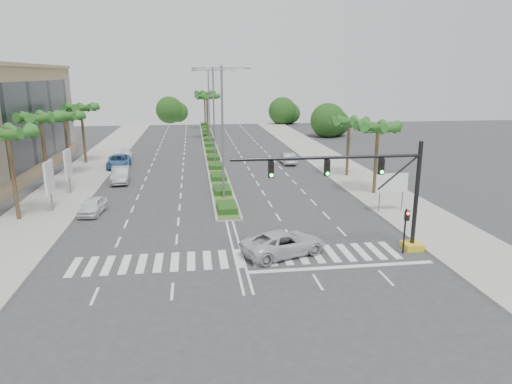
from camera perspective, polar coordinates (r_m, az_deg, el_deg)
ground at (r=29.03m, az=-2.12°, el=-8.29°), size 160.00×160.00×0.00m
footpath_right at (r=51.15m, az=12.72°, el=1.54°), size 6.00×120.00×0.15m
footpath_left at (r=49.58m, az=-22.36°, el=0.38°), size 6.00×120.00×0.15m
median at (r=72.54m, az=-5.74°, el=5.60°), size 2.20×75.00×0.20m
median_grass at (r=72.53m, az=-5.74°, el=5.69°), size 1.80×75.00×0.04m
signal_gantry at (r=30.18m, az=15.61°, el=-0.98°), size 12.60×1.20×7.20m
pedestrian_signal at (r=30.54m, az=18.22°, el=-3.77°), size 0.28×0.36×3.00m
direction_sign at (r=39.19m, az=16.63°, el=0.93°), size 2.70×0.11×3.40m
billboard_near at (r=41.26m, az=-24.45°, el=1.62°), size 0.18×2.10×4.35m
billboard_far at (r=46.93m, az=-22.45°, el=3.24°), size 0.18×2.10×4.35m
palm_left_near at (r=39.45m, az=-28.60°, el=6.12°), size 4.57×4.68×7.55m
palm_left_mid at (r=46.93m, az=-25.32°, el=8.04°), size 4.57×4.68×7.95m
palm_left_far at (r=54.65m, az=-22.82°, el=8.41°), size 4.57×4.68×7.35m
palm_left_end at (r=62.36m, az=-21.02°, el=9.55°), size 4.57×4.68×7.75m
palm_right_near at (r=44.38m, az=15.00°, el=7.50°), size 4.57×4.68×7.05m
palm_right_far at (r=51.83m, az=11.57°, el=8.31°), size 4.57×4.68×6.75m
palm_median_a at (r=81.78m, az=-6.16°, el=11.57°), size 4.57×4.68×8.05m
palm_median_b at (r=96.76m, az=-6.46°, el=12.00°), size 4.57×4.68×8.05m
streetlight_near at (r=40.96m, az=-4.22°, el=8.25°), size 5.10×0.25×12.00m
streetlight_mid at (r=56.87m, az=-5.30°, el=9.97°), size 5.10×0.25×12.00m
streetlight_far at (r=72.82m, az=-5.91°, el=10.94°), size 5.10×0.25×12.00m
car_parked_a at (r=40.09m, az=-19.73°, el=-1.65°), size 2.03×4.14×1.36m
car_parked_b at (r=50.85m, az=-16.56°, el=2.07°), size 2.07×5.10×1.65m
car_parked_c at (r=58.73m, az=-16.78°, el=3.66°), size 3.23×6.12×1.64m
car_parked_d at (r=64.49m, az=-16.00°, el=4.48°), size 2.16×4.56×1.29m
car_crossing at (r=29.39m, az=3.50°, el=-6.39°), size 6.12×4.35×1.55m
car_right at (r=59.23m, az=3.96°, el=4.26°), size 1.66×4.53×1.48m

